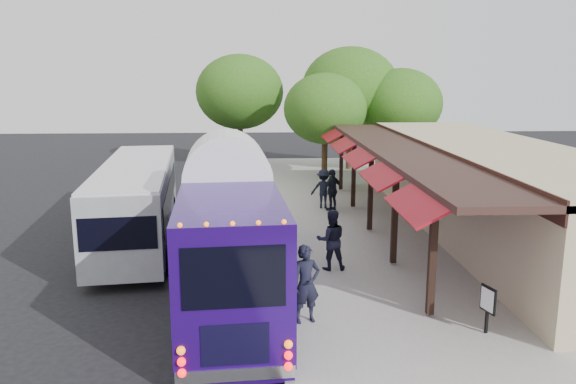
# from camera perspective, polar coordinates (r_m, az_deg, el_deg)

# --- Properties ---
(ground) EXTENTS (90.00, 90.00, 0.00)m
(ground) POSITION_cam_1_polar(r_m,az_deg,el_deg) (18.28, -1.14, -8.02)
(ground) COLOR black
(ground) RESTS_ON ground
(sidewalk) EXTENTS (10.00, 40.00, 0.15)m
(sidewalk) POSITION_cam_1_polar(r_m,az_deg,el_deg) (22.73, 11.28, -4.07)
(sidewalk) COLOR #9E9B93
(sidewalk) RESTS_ON ground
(curb) EXTENTS (0.20, 40.00, 0.16)m
(curb) POSITION_cam_1_polar(r_m,az_deg,el_deg) (22.06, -1.33, -4.32)
(curb) COLOR gray
(curb) RESTS_ON ground
(station_shelter) EXTENTS (8.15, 20.00, 3.60)m
(station_shelter) POSITION_cam_1_polar(r_m,az_deg,el_deg) (23.38, 19.52, 0.39)
(station_shelter) COLOR #C4B588
(station_shelter) RESTS_ON ground
(coach_bus) EXTENTS (3.27, 11.61, 3.67)m
(coach_bus) POSITION_cam_1_polar(r_m,az_deg,el_deg) (16.39, -6.10, -3.20)
(coach_bus) COLOR #24085F
(coach_bus) RESTS_ON ground
(city_bus) EXTENTS (3.64, 11.28, 2.98)m
(city_bus) POSITION_cam_1_polar(r_m,az_deg,el_deg) (21.87, -15.05, -0.63)
(city_bus) COLOR gray
(city_bus) RESTS_ON ground
(ped_a) EXTENTS (0.83, 0.66, 1.98)m
(ped_a) POSITION_cam_1_polar(r_m,az_deg,el_deg) (14.04, 1.84, -9.32)
(ped_a) COLOR black
(ped_a) RESTS_ON sidewalk
(ped_b) EXTENTS (0.96, 0.76, 1.93)m
(ped_b) POSITION_cam_1_polar(r_m,az_deg,el_deg) (17.75, 4.40, -4.88)
(ped_b) COLOR black
(ped_b) RESTS_ON sidewalk
(ped_c) EXTENTS (1.15, 1.08, 1.91)m
(ped_c) POSITION_cam_1_polar(r_m,az_deg,el_deg) (25.46, 4.53, 0.21)
(ped_c) COLOR black
(ped_c) RESTS_ON sidewalk
(ped_d) EXTENTS (1.26, 0.85, 1.81)m
(ped_d) POSITION_cam_1_polar(r_m,az_deg,el_deg) (25.94, 3.63, 0.33)
(ped_d) COLOR black
(ped_d) RESTS_ON sidewalk
(sign_board) EXTENTS (0.19, 0.52, 1.17)m
(sign_board) POSITION_cam_1_polar(r_m,az_deg,el_deg) (14.31, 19.65, -10.47)
(sign_board) COLOR black
(sign_board) RESTS_ON sidewalk
(tree_left) EXTENTS (4.97, 4.97, 6.36)m
(tree_left) POSITION_cam_1_polar(r_m,az_deg,el_deg) (33.85, 3.80, 8.44)
(tree_left) COLOR #382314
(tree_left) RESTS_ON ground
(tree_mid) EXTENTS (6.26, 6.26, 8.01)m
(tree_mid) POSITION_cam_1_polar(r_m,az_deg,el_deg) (36.83, 6.34, 10.38)
(tree_mid) COLOR #382314
(tree_mid) RESTS_ON ground
(tree_right) EXTENTS (5.20, 5.20, 6.65)m
(tree_right) POSITION_cam_1_polar(r_m,az_deg,el_deg) (36.05, 11.34, 8.75)
(tree_right) COLOR #382314
(tree_right) RESTS_ON ground
(tree_far) EXTENTS (5.95, 5.95, 7.62)m
(tree_far) POSITION_cam_1_polar(r_m,az_deg,el_deg) (38.77, -4.94, 10.09)
(tree_far) COLOR #382314
(tree_far) RESTS_ON ground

